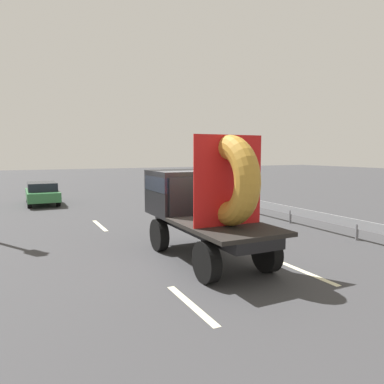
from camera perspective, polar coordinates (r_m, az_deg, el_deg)
ground_plane at (r=10.40m, az=0.65°, el=-10.30°), size 120.00×120.00×0.00m
flatbed_truck at (r=10.16m, az=1.34°, el=-0.99°), size 2.02×4.83×3.40m
distant_sedan at (r=22.40m, az=-22.71°, el=-0.07°), size 1.69×3.94×1.29m
guardrail at (r=16.98m, az=11.68°, el=-2.13°), size 0.10×13.28×0.71m
lane_dash_left_near at (r=7.36m, az=-0.17°, el=-17.43°), size 0.16×2.08×0.01m
lane_dash_left_far at (r=15.21m, az=-14.44°, el=-5.17°), size 0.16×2.39×0.01m
lane_dash_right_near at (r=9.55m, az=17.68°, el=-12.09°), size 0.16×2.05×0.01m
lane_dash_right_far at (r=16.26m, az=-2.64°, el=-4.25°), size 0.16×2.95×0.01m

